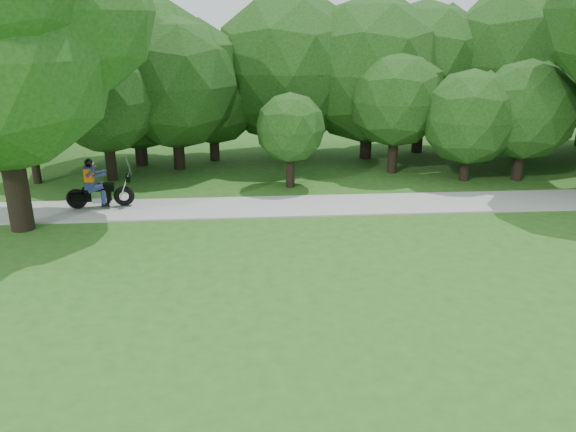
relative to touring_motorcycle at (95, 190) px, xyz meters
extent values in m
plane|color=#2A5618|center=(8.73, -8.27, -0.67)|extent=(100.00, 100.00, 0.00)
cube|color=#9B9B96|center=(8.73, -0.27, -0.64)|extent=(60.00, 2.20, 0.06)
cylinder|color=black|center=(2.17, 5.27, 0.23)|extent=(0.47, 0.47, 1.80)
sphere|color=#133710|center=(2.17, 5.27, 2.87)|extent=(5.35, 5.35, 5.35)
cylinder|color=black|center=(13.11, 7.60, 0.23)|extent=(0.51, 0.51, 1.80)
sphere|color=#133710|center=(13.11, 7.60, 3.14)|extent=(6.16, 6.16, 6.16)
cylinder|color=black|center=(15.61, 2.45, 0.07)|extent=(0.39, 0.39, 1.48)
sphere|color=#133710|center=(15.61, 2.45, 2.06)|extent=(3.82, 3.82, 3.82)
cylinder|color=black|center=(6.62, 2.15, 0.03)|extent=(0.33, 0.33, 1.40)
sphere|color=#133710|center=(6.62, 2.15, 1.58)|extent=(2.59, 2.59, 2.59)
cylinder|color=black|center=(3.59, 6.72, 0.10)|extent=(0.43, 0.43, 1.53)
sphere|color=#133710|center=(3.59, 6.72, 2.35)|extent=(4.57, 4.57, 4.57)
cylinder|color=black|center=(13.50, 2.56, -0.03)|extent=(0.38, 0.38, 1.27)
sphere|color=#133710|center=(13.50, 2.56, 1.79)|extent=(3.66, 3.66, 3.66)
cylinder|color=black|center=(10.98, 3.96, 0.20)|extent=(0.39, 0.39, 1.74)
sphere|color=#133710|center=(10.98, 3.96, 2.30)|extent=(3.78, 3.78, 3.78)
cylinder|color=black|center=(-3.07, 3.41, 0.03)|extent=(0.31, 0.31, 1.40)
sphere|color=#133710|center=(-3.07, 3.41, 1.46)|extent=(2.23, 2.23, 2.23)
cylinder|color=black|center=(17.41, 6.61, 0.23)|extent=(0.56, 0.56, 1.80)
sphere|color=#133710|center=(17.41, 6.61, 3.50)|extent=(7.27, 7.27, 7.27)
cylinder|color=black|center=(-0.29, 3.67, 0.23)|extent=(0.41, 0.41, 1.80)
sphere|color=#133710|center=(-0.29, 3.67, 2.47)|extent=(4.12, 4.12, 4.12)
cylinder|color=black|center=(0.46, 6.06, 0.23)|extent=(0.52, 0.52, 1.80)
sphere|color=#133710|center=(0.46, 6.06, 3.21)|extent=(6.40, 6.40, 6.40)
cylinder|color=black|center=(10.41, 6.55, 0.23)|extent=(0.52, 0.52, 1.80)
sphere|color=#133710|center=(10.41, 6.55, 3.20)|extent=(6.37, 6.37, 6.37)
cylinder|color=black|center=(6.86, 7.04, 0.23)|extent=(0.53, 0.53, 1.80)
sphere|color=#133710|center=(6.86, 7.04, 3.27)|extent=(6.59, 6.59, 6.59)
cylinder|color=black|center=(-1.77, -1.77, 1.43)|extent=(0.68, 0.68, 4.20)
sphere|color=#1C4B15|center=(-0.01, -0.97, 5.53)|extent=(5.12, 5.12, 5.12)
torus|color=black|center=(-0.61, -0.08, -0.27)|extent=(0.70, 0.28, 0.68)
torus|color=black|center=(0.88, 0.12, -0.27)|extent=(0.70, 0.28, 0.68)
cube|color=black|center=(-0.04, -0.01, -0.22)|extent=(1.11, 0.37, 0.31)
cube|color=silver|center=(0.11, 0.01, -0.22)|extent=(0.51, 0.39, 0.39)
cube|color=black|center=(0.34, 0.05, 0.07)|extent=(0.54, 0.35, 0.25)
cube|color=black|center=(-0.16, -0.02, 0.03)|extent=(0.54, 0.37, 0.10)
cylinder|color=silver|center=(0.92, 0.12, 0.07)|extent=(0.39, 0.09, 0.87)
cylinder|color=silver|center=(1.08, 0.14, 0.49)|extent=(0.12, 0.62, 0.03)
cube|color=black|center=(-0.54, -0.29, -0.22)|extent=(0.42, 0.17, 0.33)
cube|color=black|center=(-0.59, 0.14, -0.22)|extent=(0.42, 0.17, 0.33)
cube|color=navy|center=(-0.16, -0.02, 0.17)|extent=(0.34, 0.40, 0.23)
cube|color=navy|center=(-0.14, -0.02, 0.52)|extent=(0.30, 0.44, 0.54)
cube|color=#FF6005|center=(-0.14, -0.02, 0.54)|extent=(0.34, 0.48, 0.43)
sphere|color=black|center=(-0.12, -0.02, 0.93)|extent=(0.27, 0.27, 0.27)
camera|label=1|loc=(4.98, -18.17, 5.27)|focal=35.00mm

